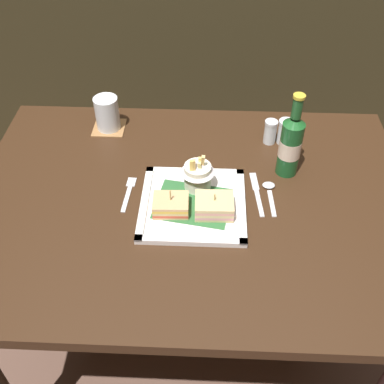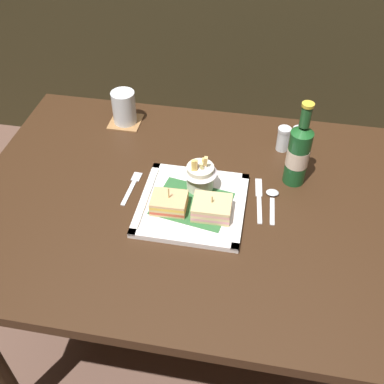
{
  "view_description": "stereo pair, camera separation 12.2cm",
  "coord_description": "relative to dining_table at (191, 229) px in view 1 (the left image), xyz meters",
  "views": [
    {
      "loc": [
        0.04,
        -0.9,
        1.64
      ],
      "look_at": [
        0.0,
        -0.01,
        0.79
      ],
      "focal_mm": 43.51,
      "sensor_mm": 36.0,
      "label": 1
    },
    {
      "loc": [
        0.16,
        -0.89,
        1.64
      ],
      "look_at": [
        0.0,
        -0.01,
        0.79
      ],
      "focal_mm": 43.51,
      "sensor_mm": 36.0,
      "label": 2
    }
  ],
  "objects": [
    {
      "name": "water_glass",
      "position": [
        -0.28,
        0.32,
        0.17
      ],
      "size": [
        0.08,
        0.08,
        0.11
      ],
      "color": "silver",
      "rests_on": "dining_table"
    },
    {
      "name": "fork",
      "position": [
        -0.17,
        0.02,
        0.12
      ],
      "size": [
        0.03,
        0.14,
        0.0
      ],
      "color": "silver",
      "rests_on": "dining_table"
    },
    {
      "name": "pepper_shaker",
      "position": [
        0.28,
        0.27,
        0.16
      ],
      "size": [
        0.05,
        0.05,
        0.08
      ],
      "color": "silver",
      "rests_on": "dining_table"
    },
    {
      "name": "salt_shaker",
      "position": [
        0.23,
        0.27,
        0.16
      ],
      "size": [
        0.04,
        0.04,
        0.08
      ],
      "color": "silver",
      "rests_on": "dining_table"
    },
    {
      "name": "sandwich_half_left",
      "position": [
        -0.05,
        -0.05,
        0.15
      ],
      "size": [
        0.09,
        0.08,
        0.07
      ],
      "color": "tan",
      "rests_on": "square_plate"
    },
    {
      "name": "knife",
      "position": [
        0.18,
        0.04,
        0.12
      ],
      "size": [
        0.03,
        0.17,
        0.0
      ],
      "color": "silver",
      "rests_on": "dining_table"
    },
    {
      "name": "dining_table",
      "position": [
        0.0,
        0.0,
        0.0
      ],
      "size": [
        1.21,
        0.87,
        0.75
      ],
      "color": "#372213",
      "rests_on": "ground_plane"
    },
    {
      "name": "fries_cup",
      "position": [
        0.02,
        0.04,
        0.18
      ],
      "size": [
        0.09,
        0.09,
        0.11
      ],
      "color": "silver",
      "rests_on": "square_plate"
    },
    {
      "name": "spoon",
      "position": [
        0.21,
        0.04,
        0.13
      ],
      "size": [
        0.04,
        0.13,
        0.01
      ],
      "color": "silver",
      "rests_on": "dining_table"
    },
    {
      "name": "drink_coaster",
      "position": [
        -0.28,
        0.32,
        0.12
      ],
      "size": [
        0.1,
        0.1,
        0.0
      ],
      "primitive_type": "cube",
      "color": "#A17041",
      "rests_on": "dining_table"
    },
    {
      "name": "beer_bottle",
      "position": [
        0.27,
        0.13,
        0.22
      ],
      "size": [
        0.06,
        0.06,
        0.25
      ],
      "color": "#195225",
      "rests_on": "dining_table"
    },
    {
      "name": "ground_plane",
      "position": [
        0.0,
        0.0,
        -0.63
      ],
      "size": [
        6.0,
        6.0,
        0.0
      ],
      "primitive_type": "plane",
      "color": "brown"
    },
    {
      "name": "square_plate",
      "position": [
        0.01,
        -0.03,
        0.13
      ],
      "size": [
        0.28,
        0.28,
        0.02
      ],
      "color": "white",
      "rests_on": "dining_table"
    },
    {
      "name": "sandwich_half_right",
      "position": [
        0.06,
        -0.05,
        0.15
      ],
      "size": [
        0.1,
        0.08,
        0.06
      ],
      "color": "#DABD80",
      "rests_on": "square_plate"
    }
  ]
}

